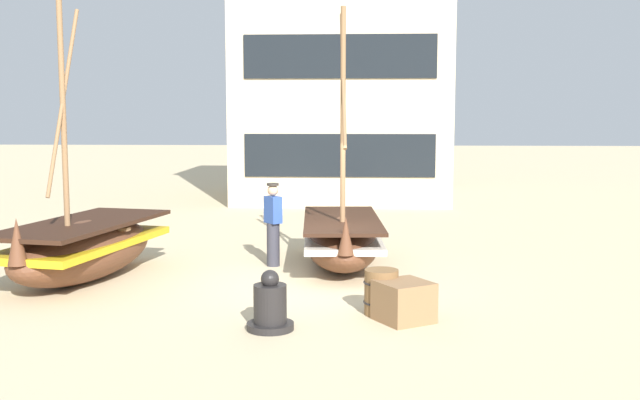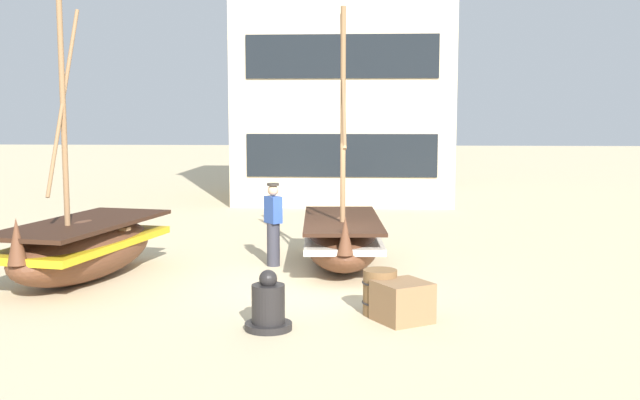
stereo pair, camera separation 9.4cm
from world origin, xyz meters
name	(u,v)px [view 1 (the left image)]	position (x,y,z in m)	size (l,w,h in m)	color
ground_plane	(317,282)	(0.00, 0.00, 0.00)	(120.00, 120.00, 0.00)	#CCB78E
fishing_boat_near_left	(83,247)	(-4.34, -0.02, 0.61)	(2.37, 4.26, 5.23)	brown
fishing_boat_centre_large	(342,239)	(0.41, 1.51, 0.55)	(1.75, 4.11, 5.09)	brown
fisherman_by_hull	(273,225)	(-0.97, 1.42, 0.83)	(0.40, 0.42, 1.68)	#33333D
capstan_winch	(270,307)	(-0.49, -3.07, 0.33)	(0.68, 0.68, 0.87)	black
wooden_barrel	(381,292)	(1.11, -2.17, 0.35)	(0.56, 0.56, 0.70)	brown
cargo_crate	(404,301)	(1.43, -2.53, 0.30)	(0.72, 0.72, 0.60)	olive
harbor_building_main	(342,63)	(0.11, 13.92, 4.88)	(7.61, 6.65, 9.74)	beige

